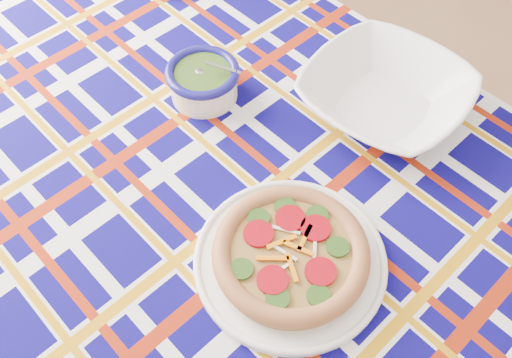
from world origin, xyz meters
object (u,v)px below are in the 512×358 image
Objects in this scene: pesto_bowl at (203,79)px; dining_table at (215,207)px; main_focaccia_plate at (291,254)px; serving_bowl at (385,95)px.

dining_table is at bearing -47.99° from pesto_bowl.
main_focaccia_plate is 2.20× the size of pesto_bowl.
main_focaccia_plate is 0.40m from serving_bowl.
serving_bowl is (0.17, 0.34, 0.12)m from dining_table.
main_focaccia_plate reaches higher than dining_table.
pesto_bowl is (-0.36, 0.22, 0.01)m from main_focaccia_plate.
main_focaccia_plate is (0.21, -0.05, 0.12)m from dining_table.
main_focaccia_plate is 1.04× the size of serving_bowl.
serving_bowl is at bearing 29.65° from pesto_bowl.
main_focaccia_plate is at bearing -3.95° from dining_table.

